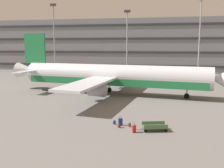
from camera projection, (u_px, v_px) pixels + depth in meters
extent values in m
plane|color=slate|center=(93.00, 94.00, 45.77)|extent=(600.00, 600.00, 0.00)
cube|color=slate|center=(128.00, 45.00, 89.24)|extent=(153.17, 14.45, 17.41)
cube|color=#2D2D33|center=(125.00, 66.00, 83.13)|extent=(151.64, 0.24, 0.70)
cube|color=#2D2D33|center=(125.00, 52.00, 82.46)|extent=(151.64, 0.24, 0.70)
cube|color=#2D2D33|center=(125.00, 39.00, 81.80)|extent=(151.64, 0.24, 0.70)
cube|color=#2D2D33|center=(125.00, 25.00, 81.14)|extent=(151.64, 0.24, 0.70)
cylinder|color=silver|center=(113.00, 75.00, 45.53)|extent=(34.01, 8.15, 3.81)
cube|color=#1E723F|center=(113.00, 81.00, 45.69)|extent=(32.66, 7.90, 1.22)
cone|color=silver|center=(221.00, 79.00, 39.88)|extent=(3.49, 3.98, 3.62)
cone|color=silver|center=(28.00, 70.00, 51.23)|extent=(4.93, 3.61, 3.05)
cube|color=#1E723F|center=(35.00, 48.00, 49.94)|extent=(4.58, 0.95, 5.72)
cube|color=silver|center=(48.00, 68.00, 53.86)|extent=(2.52, 5.90, 0.20)
cube|color=silver|center=(26.00, 72.00, 47.08)|extent=(2.52, 5.90, 0.20)
cube|color=silver|center=(122.00, 72.00, 54.33)|extent=(6.20, 14.64, 0.36)
cube|color=silver|center=(88.00, 84.00, 37.46)|extent=(6.20, 14.64, 0.36)
cylinder|color=#9E9EA3|center=(121.00, 79.00, 51.98)|extent=(2.97, 2.43, 2.10)
cylinder|color=#9E9EA3|center=(97.00, 90.00, 39.90)|extent=(2.97, 2.43, 2.10)
cylinder|color=black|center=(187.00, 96.00, 41.95)|extent=(0.94, 0.46, 0.90)
cylinder|color=slate|center=(187.00, 91.00, 41.83)|extent=(0.20, 0.20, 1.56)
cylinder|color=black|center=(109.00, 90.00, 47.93)|extent=(0.94, 0.46, 0.90)
cylinder|color=slate|center=(109.00, 86.00, 47.82)|extent=(0.20, 0.20, 1.56)
cylinder|color=black|center=(103.00, 93.00, 44.90)|extent=(0.94, 0.46, 0.90)
cylinder|color=slate|center=(103.00, 88.00, 44.78)|extent=(0.20, 0.20, 1.56)
cylinder|color=gray|center=(54.00, 40.00, 78.79)|extent=(0.36, 0.36, 20.63)
cube|color=#333338|center=(53.00, 5.00, 77.17)|extent=(1.80, 0.50, 0.70)
cylinder|color=gray|center=(127.00, 44.00, 74.61)|extent=(0.36, 0.36, 18.17)
cube|color=#333338|center=(127.00, 11.00, 73.17)|extent=(1.80, 0.50, 0.70)
cylinder|color=gray|center=(200.00, 39.00, 70.50)|extent=(0.36, 0.36, 21.02)
cube|color=navy|center=(120.00, 122.00, 28.07)|extent=(0.50, 0.39, 0.74)
cylinder|color=#333338|center=(121.00, 117.00, 28.09)|extent=(0.02, 0.02, 0.17)
cylinder|color=#333338|center=(119.00, 118.00, 28.02)|extent=(0.02, 0.02, 0.17)
cube|color=black|center=(120.00, 117.00, 28.05)|extent=(0.24, 0.14, 0.02)
cylinder|color=black|center=(122.00, 125.00, 28.10)|extent=(0.04, 0.05, 0.05)
cylinder|color=black|center=(119.00, 125.00, 28.00)|extent=(0.04, 0.05, 0.05)
cylinder|color=black|center=(122.00, 125.00, 28.26)|extent=(0.04, 0.05, 0.05)
cylinder|color=black|center=(119.00, 125.00, 28.16)|extent=(0.04, 0.05, 0.05)
cube|color=#B21E23|center=(134.00, 129.00, 25.76)|extent=(0.42, 0.41, 0.71)
cylinder|color=#333338|center=(135.00, 124.00, 25.79)|extent=(0.02, 0.02, 0.21)
cylinder|color=#333338|center=(133.00, 124.00, 25.69)|extent=(0.02, 0.02, 0.21)
cube|color=black|center=(134.00, 123.00, 25.72)|extent=(0.17, 0.16, 0.02)
cylinder|color=black|center=(136.00, 132.00, 25.82)|extent=(0.05, 0.05, 0.05)
cylinder|color=black|center=(133.00, 133.00, 25.67)|extent=(0.05, 0.05, 0.05)
cylinder|color=black|center=(135.00, 132.00, 25.96)|extent=(0.05, 0.05, 0.05)
cylinder|color=black|center=(132.00, 132.00, 25.81)|extent=(0.05, 0.05, 0.05)
ellipsoid|color=navy|center=(114.00, 122.00, 28.43)|extent=(0.41, 0.28, 0.48)
ellipsoid|color=navy|center=(114.00, 123.00, 28.35)|extent=(0.28, 0.15, 0.21)
torus|color=black|center=(114.00, 120.00, 28.42)|extent=(0.08, 0.03, 0.08)
cube|color=black|center=(115.00, 122.00, 28.52)|extent=(0.04, 0.03, 0.41)
cube|color=black|center=(113.00, 122.00, 28.51)|extent=(0.04, 0.03, 0.41)
ellipsoid|color=#592619|center=(129.00, 125.00, 27.58)|extent=(0.37, 0.26, 0.43)
ellipsoid|color=#592619|center=(129.00, 126.00, 27.52)|extent=(0.25, 0.14, 0.20)
torus|color=black|center=(130.00, 123.00, 27.57)|extent=(0.08, 0.03, 0.08)
cube|color=black|center=(131.00, 125.00, 27.62)|extent=(0.04, 0.03, 0.37)
cube|color=black|center=(129.00, 124.00, 27.70)|extent=(0.04, 0.03, 0.37)
ellipsoid|color=#592619|center=(119.00, 125.00, 27.28)|extent=(0.38, 0.40, 0.50)
ellipsoid|color=#592619|center=(118.00, 126.00, 27.24)|extent=(0.22, 0.24, 0.22)
torus|color=black|center=(119.00, 123.00, 27.25)|extent=(0.06, 0.07, 0.08)
cube|color=black|center=(120.00, 126.00, 27.24)|extent=(0.04, 0.04, 0.42)
cube|color=black|center=(120.00, 125.00, 27.40)|extent=(0.04, 0.04, 0.42)
cube|color=#4C724C|center=(155.00, 127.00, 26.32)|extent=(2.84, 1.92, 0.12)
cylinder|color=#4C4C51|center=(139.00, 129.00, 26.25)|extent=(0.69, 0.23, 0.05)
cube|color=#4C724C|center=(156.00, 127.00, 25.68)|extent=(2.40, 0.67, 0.40)
cube|color=#4C724C|center=(153.00, 123.00, 26.89)|extent=(2.40, 0.67, 0.40)
cylinder|color=black|center=(146.00, 131.00, 25.74)|extent=(0.37, 0.19, 0.36)
cylinder|color=black|center=(144.00, 127.00, 26.83)|extent=(0.37, 0.19, 0.36)
cylinder|color=black|center=(166.00, 130.00, 25.87)|extent=(0.37, 0.19, 0.36)
cylinder|color=black|center=(163.00, 127.00, 26.96)|extent=(0.37, 0.19, 0.36)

